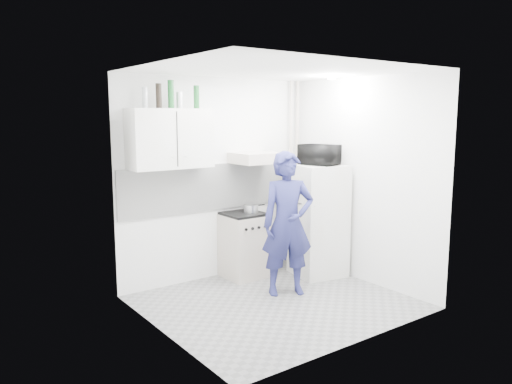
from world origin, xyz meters
TOP-DOWN VIEW (x-y plane):
  - floor at (0.00, 0.00)m, footprint 2.80×2.80m
  - ceiling at (0.00, 0.00)m, footprint 2.80×2.80m
  - wall_back at (0.00, 1.25)m, footprint 2.80×0.00m
  - wall_left at (-1.40, 0.00)m, footprint 0.00×2.60m
  - wall_right at (1.40, 0.00)m, footprint 0.00×2.60m
  - person at (0.30, 0.17)m, footprint 0.74×0.63m
  - stove at (0.24, 1.00)m, footprint 0.52×0.52m
  - fridge at (1.10, 0.49)m, footprint 0.72×0.72m
  - stove_top at (0.24, 1.00)m, footprint 0.50×0.50m
  - saucepan at (0.33, 0.95)m, footprint 0.19×0.19m
  - microwave at (1.10, 0.49)m, footprint 0.55×0.43m
  - bottle_b at (-1.05, 1.07)m, footprint 0.06×0.06m
  - bottle_c at (-0.88, 1.07)m, footprint 0.07×0.07m
  - bottle_d at (-0.73, 1.07)m, footprint 0.07×0.07m
  - canister_a at (-0.62, 1.07)m, footprint 0.08×0.08m
  - bottle_e at (-0.39, 1.07)m, footprint 0.07×0.07m
  - upper_cabinet at (-0.75, 1.07)m, footprint 1.00×0.35m
  - range_hood at (0.45, 1.00)m, footprint 0.60×0.50m
  - backsplash at (0.00, 1.24)m, footprint 2.74×0.03m
  - pipe_a at (1.30, 1.17)m, footprint 0.05×0.05m
  - pipe_b at (1.18, 1.17)m, footprint 0.04×0.04m
  - ceiling_spot_fixture at (1.00, 0.20)m, footprint 0.10×0.10m

SIDE VIEW (x-z plane):
  - floor at x=0.00m, z-range 0.00..0.00m
  - stove at x=0.24m, z-range 0.00..0.83m
  - fridge at x=1.10m, z-range 0.00..1.48m
  - stove_top at x=0.24m, z-range 0.83..0.86m
  - person at x=0.30m, z-range 0.00..1.71m
  - saucepan at x=0.33m, z-range 0.86..0.97m
  - backsplash at x=0.00m, z-range 0.90..1.50m
  - wall_left at x=-1.40m, z-range 0.00..2.60m
  - wall_right at x=1.40m, z-range 0.00..2.60m
  - pipe_a at x=1.30m, z-range 0.00..2.60m
  - pipe_b at x=1.18m, z-range 0.00..2.60m
  - wall_back at x=0.00m, z-range -0.10..2.70m
  - range_hood at x=0.45m, z-range 1.50..1.64m
  - microwave at x=1.10m, z-range 1.48..1.75m
  - upper_cabinet at x=-0.75m, z-range 1.50..2.20m
  - canister_a at x=-0.62m, z-range 2.20..2.39m
  - bottle_b at x=-1.05m, z-range 2.20..2.43m
  - bottle_e at x=-0.39m, z-range 2.20..2.48m
  - bottle_c at x=-0.88m, z-range 2.20..2.48m
  - bottle_d at x=-0.73m, z-range 2.20..2.52m
  - ceiling_spot_fixture at x=1.00m, z-range 2.56..2.58m
  - ceiling at x=0.00m, z-range 2.60..2.60m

